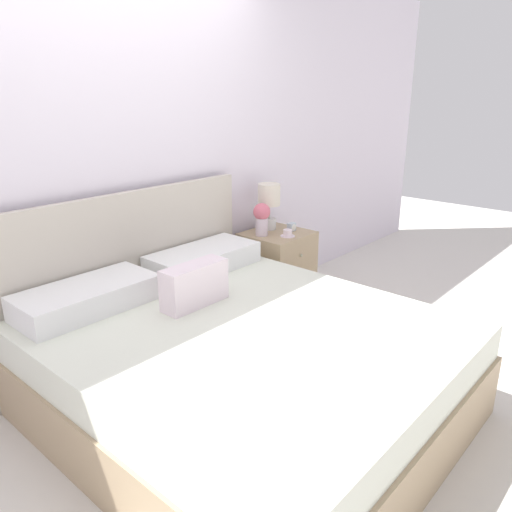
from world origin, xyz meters
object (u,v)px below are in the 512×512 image
(table_lamp, at_px, (269,200))
(alarm_clock, at_px, (292,227))
(bed, at_px, (234,360))
(flower_vase, at_px, (262,217))
(teacup, at_px, (288,233))
(nightstand, at_px, (277,270))

(table_lamp, height_order, alarm_clock, table_lamp)
(bed, relative_size, table_lamp, 5.59)
(table_lamp, distance_m, flower_vase, 0.21)
(table_lamp, xyz_separation_m, alarm_clock, (0.07, -0.17, -0.21))
(table_lamp, relative_size, alarm_clock, 5.63)
(teacup, relative_size, alarm_clock, 1.71)
(teacup, bearing_deg, bed, -154.25)
(bed, bearing_deg, flower_vase, 34.42)
(nightstand, height_order, table_lamp, table_lamp)
(nightstand, distance_m, teacup, 0.36)
(teacup, xyz_separation_m, alarm_clock, (0.14, 0.07, 0.01))
(alarm_clock, bearing_deg, table_lamp, 112.89)
(teacup, bearing_deg, table_lamp, 74.47)
(bed, bearing_deg, teacup, 25.75)
(alarm_clock, bearing_deg, bed, -154.12)
(table_lamp, bearing_deg, teacup, -105.53)
(flower_vase, xyz_separation_m, teacup, (0.11, -0.17, -0.12))
(bed, distance_m, alarm_clock, 1.53)
(nightstand, height_order, alarm_clock, alarm_clock)
(nightstand, xyz_separation_m, teacup, (-0.03, -0.13, 0.33))
(bed, xyz_separation_m, table_lamp, (1.26, 0.82, 0.56))
(nightstand, distance_m, table_lamp, 0.56)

